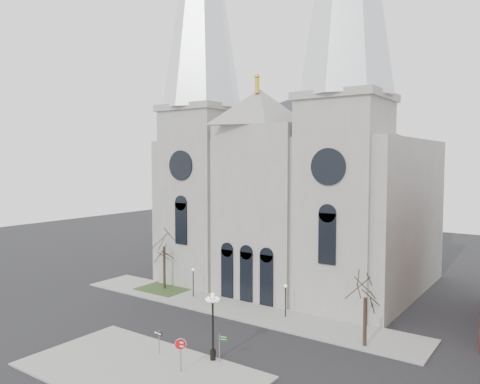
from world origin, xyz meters
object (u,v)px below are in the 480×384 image
Objects in this scene: one_way_sign at (159,338)px; street_name_sign at (220,346)px; globe_lamp at (213,318)px; stop_sign at (181,348)px.

street_name_sign reaches higher than one_way_sign.
one_way_sign is 5.22m from street_name_sign.
one_way_sign is at bearing -159.84° from globe_lamp.
street_name_sign is at bearing 1.91° from globe_lamp.
one_way_sign is at bearing -179.13° from street_name_sign.
globe_lamp reaches higher than one_way_sign.
street_name_sign is at bearing 22.80° from one_way_sign.
street_name_sign is at bearing 46.32° from stop_sign.
globe_lamp reaches higher than stop_sign.
stop_sign is 1.34× the size of one_way_sign.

